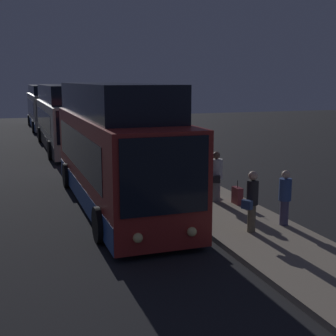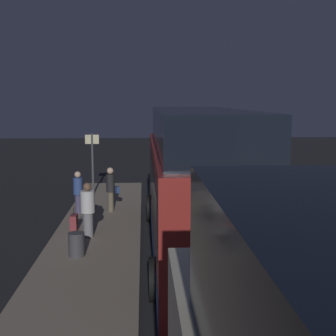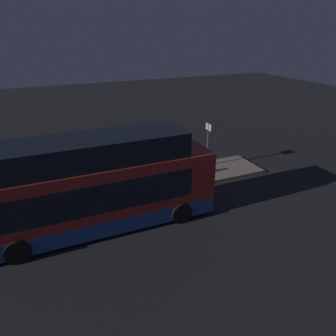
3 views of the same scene
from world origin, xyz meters
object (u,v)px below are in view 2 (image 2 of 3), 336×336
object	(u,v)px
passenger_boarding	(88,208)
sign_post	(92,158)
passenger_with_bags	(78,191)
trash_bin	(76,244)
bus_lead	(196,191)
passenger_waiting	(111,187)
suitcase	(74,223)

from	to	relation	value
passenger_boarding	sign_post	world-z (taller)	sign_post
passenger_boarding	passenger_with_bags	xyz separation A→B (m)	(3.06, 0.72, -0.05)
passenger_with_bags	trash_bin	bearing A→B (deg)	93.72
bus_lead	passenger_waiting	xyz separation A→B (m)	(4.59, 2.72, -0.75)
suitcase	sign_post	size ratio (longest dim) A/B	0.29
suitcase	sign_post	distance (m)	6.18
passenger_waiting	passenger_with_bags	xyz separation A→B (m)	(-0.25, 1.20, -0.07)
passenger_boarding	trash_bin	world-z (taller)	passenger_boarding
bus_lead	suitcase	world-z (taller)	bus_lead
passenger_with_bags	passenger_boarding	bearing A→B (deg)	99.87
passenger_waiting	suitcase	distance (m)	2.99
sign_post	trash_bin	world-z (taller)	sign_post
passenger_with_bags	sign_post	bearing A→B (deg)	-96.19
suitcase	trash_bin	world-z (taller)	suitcase
bus_lead	sign_post	xyz separation A→B (m)	(7.88, 3.75, -0.01)
passenger_with_bags	suitcase	distance (m)	2.56
passenger_waiting	passenger_boarding	bearing A→B (deg)	-38.42
trash_bin	bus_lead	bearing A→B (deg)	-81.27
bus_lead	suitcase	size ratio (longest dim) A/B	13.17
sign_post	trash_bin	bearing A→B (deg)	-177.04
passenger_waiting	trash_bin	world-z (taller)	passenger_waiting
passenger_boarding	sign_post	size ratio (longest dim) A/B	0.63
suitcase	passenger_with_bags	bearing A→B (deg)	4.49
sign_post	trash_bin	xyz separation A→B (m)	(-8.39, -0.43, -1.33)
passenger_boarding	sign_post	xyz separation A→B (m)	(6.60, 0.55, 0.75)
bus_lead	passenger_boarding	world-z (taller)	bus_lead
bus_lead	passenger_boarding	bearing A→B (deg)	68.25
passenger_with_bags	suitcase	xyz separation A→B (m)	(-2.49, -0.20, -0.58)
passenger_boarding	sign_post	bearing A→B (deg)	118.81
passenger_waiting	passenger_with_bags	bearing A→B (deg)	-108.28
bus_lead	suitcase	bearing A→B (deg)	63.63
suitcase	passenger_boarding	bearing A→B (deg)	-137.30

